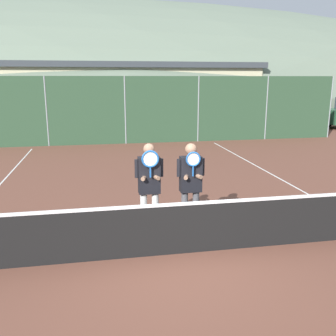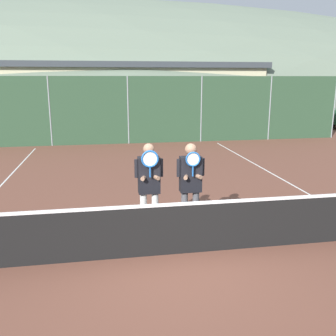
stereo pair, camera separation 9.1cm
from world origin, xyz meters
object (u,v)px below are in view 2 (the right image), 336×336
Objects in this scene: player_center_left at (191,181)px; car_center at (199,117)px; car_left_of_center at (105,118)px; player_leftmost at (149,183)px; car_right_of_center at (282,115)px.

player_center_left is 0.44× the size of car_center.
player_center_left is at bearing -105.19° from car_center.
car_left_of_center is at bearing 179.11° from car_center.
car_right_of_center is (9.72, 14.12, -0.21)m from player_leftmost.
player_leftmost is 0.38× the size of car_left_of_center.
player_center_left is at bearing -83.77° from car_left_of_center.
car_right_of_center is at bearing 1.81° from car_left_of_center.
player_leftmost is 0.39× the size of car_right_of_center.
car_left_of_center is at bearing 92.92° from player_leftmost.
player_leftmost is at bearing -87.08° from car_left_of_center.
car_center is 0.88× the size of car_right_of_center.
car_right_of_center is at bearing 55.45° from player_leftmost.
car_center is (4.53, 13.71, -0.20)m from player_leftmost.
car_center is at bearing 71.72° from player_leftmost.
player_leftmost is 0.80m from player_center_left.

